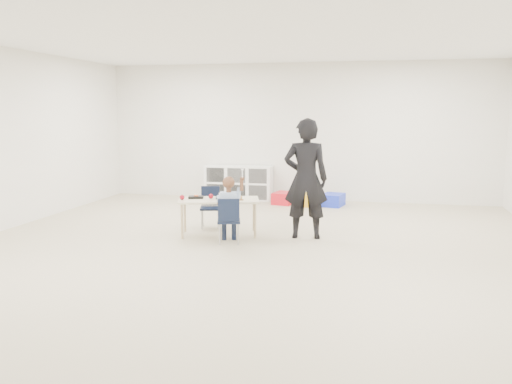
% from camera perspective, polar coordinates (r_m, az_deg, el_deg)
% --- Properties ---
extents(room, '(9.00, 9.02, 2.80)m').
position_cam_1_polar(room, '(6.78, -0.98, 4.93)').
color(room, '#BEAC92').
rests_on(room, ground).
extents(table, '(1.28, 0.87, 0.54)m').
position_cam_1_polar(table, '(8.06, -3.92, -2.61)').
color(table, beige).
rests_on(table, ground).
extents(chair_near, '(0.38, 0.36, 0.65)m').
position_cam_1_polar(chair_near, '(7.54, -2.87, -2.98)').
color(chair_near, black).
rests_on(chair_near, ground).
extents(chair_far, '(0.38, 0.36, 0.65)m').
position_cam_1_polar(chair_far, '(8.56, -4.84, -1.63)').
color(chair_far, black).
rests_on(chair_far, ground).
extents(child, '(0.53, 0.53, 1.02)m').
position_cam_1_polar(child, '(7.51, -2.88, -1.59)').
color(child, '#98ACCE').
rests_on(child, chair_near).
extents(lunch_tray_near, '(0.25, 0.21, 0.03)m').
position_cam_1_polar(lunch_tray_near, '(8.06, -3.46, -0.59)').
color(lunch_tray_near, black).
rests_on(lunch_tray_near, table).
extents(lunch_tray_far, '(0.25, 0.21, 0.03)m').
position_cam_1_polar(lunch_tray_far, '(8.12, -6.34, -0.55)').
color(lunch_tray_far, black).
rests_on(lunch_tray_far, table).
extents(milk_carton, '(0.09, 0.09, 0.10)m').
position_cam_1_polar(milk_carton, '(7.91, -3.67, -0.50)').
color(milk_carton, white).
rests_on(milk_carton, table).
extents(bread_roll, '(0.09, 0.09, 0.07)m').
position_cam_1_polar(bread_roll, '(7.92, -1.76, -0.59)').
color(bread_roll, tan).
rests_on(bread_roll, table).
extents(apple_near, '(0.07, 0.07, 0.07)m').
position_cam_1_polar(apple_near, '(8.06, -4.78, -0.44)').
color(apple_near, maroon).
rests_on(apple_near, table).
extents(apple_far, '(0.07, 0.07, 0.07)m').
position_cam_1_polar(apple_far, '(8.00, -7.79, -0.56)').
color(apple_far, maroon).
rests_on(apple_far, table).
extents(cubby_shelf, '(1.40, 0.40, 0.70)m').
position_cam_1_polar(cubby_shelf, '(11.31, -1.84, 1.00)').
color(cubby_shelf, white).
rests_on(cubby_shelf, ground).
extents(adult, '(0.67, 0.47, 1.73)m').
position_cam_1_polar(adult, '(7.79, 5.26, 1.39)').
color(adult, black).
rests_on(adult, ground).
extents(bin_red, '(0.46, 0.54, 0.23)m').
position_cam_1_polar(bin_red, '(10.76, 2.97, -0.65)').
color(bin_red, red).
rests_on(bin_red, ground).
extents(bin_yellow, '(0.48, 0.55, 0.23)m').
position_cam_1_polar(bin_yellow, '(10.57, 5.91, -0.84)').
color(bin_yellow, gold).
rests_on(bin_yellow, ground).
extents(bin_blue, '(0.47, 0.56, 0.24)m').
position_cam_1_polar(bin_blue, '(10.61, 8.10, -0.83)').
color(bin_blue, '#1B30D1').
rests_on(bin_blue, ground).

